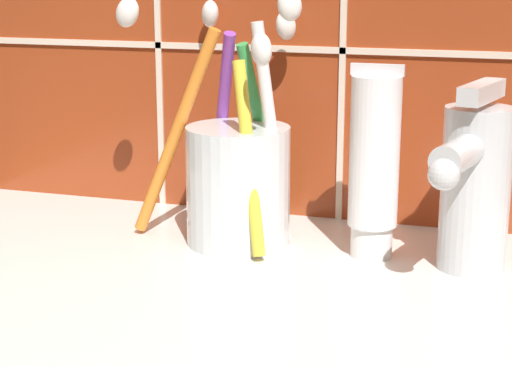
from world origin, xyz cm
name	(u,v)px	position (x,y,z in cm)	size (l,w,h in cm)	color
sink_counter	(258,306)	(0.00, 0.00, 1.00)	(61.73, 35.15, 2.00)	silver
toothbrush_cup	(238,174)	(-4.43, 9.16, 7.20)	(14.23, 13.03, 18.47)	silver
toothpaste_tube	(374,163)	(5.59, 8.97, 8.71)	(3.63, 3.46, 13.57)	white
sink_faucet	(474,182)	(12.36, 8.05, 8.13)	(4.91, 10.45, 12.64)	silver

